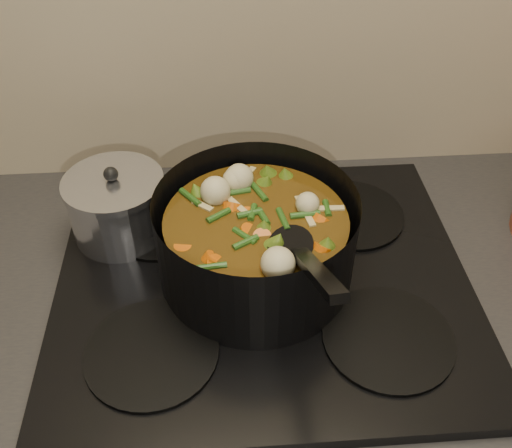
{
  "coord_description": "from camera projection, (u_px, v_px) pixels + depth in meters",
  "views": [
    {
      "loc": [
        -0.05,
        1.34,
        1.56
      ],
      "look_at": [
        -0.01,
        1.94,
        1.03
      ],
      "focal_mm": 40.0,
      "sensor_mm": 36.0,
      "label": 1
    }
  ],
  "objects": [
    {
      "name": "stockpot",
      "position": [
        256.0,
        241.0,
        0.83
      ],
      "size": [
        0.32,
        0.4,
        0.21
      ],
      "rotation": [
        0.0,
        0.0,
        -0.11
      ],
      "color": "black",
      "rests_on": "stovetop"
    },
    {
      "name": "saucepan",
      "position": [
        118.0,
        206.0,
        0.91
      ],
      "size": [
        0.16,
        0.16,
        0.13
      ],
      "rotation": [
        0.0,
        0.0,
        0.23
      ],
      "color": "silver",
      "rests_on": "stovetop"
    },
    {
      "name": "stovetop",
      "position": [
        263.0,
        280.0,
        0.87
      ],
      "size": [
        0.62,
        0.54,
        0.03
      ],
      "color": "black",
      "rests_on": "counter"
    },
    {
      "name": "counter",
      "position": [
        261.0,
        433.0,
        1.18
      ],
      "size": [
        2.64,
        0.64,
        0.91
      ],
      "color": "brown",
      "rests_on": "ground"
    }
  ]
}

